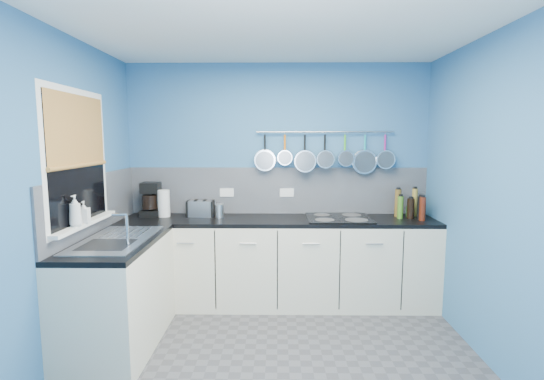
{
  "coord_description": "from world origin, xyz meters",
  "views": [
    {
      "loc": [
        -0.0,
        -2.87,
        1.71
      ],
      "look_at": [
        -0.05,
        0.75,
        1.25
      ],
      "focal_mm": 26.78,
      "sensor_mm": 36.0,
      "label": 1
    }
  ],
  "objects_px": {
    "soap_bottle_b": "(84,212)",
    "canister": "(219,211)",
    "toaster": "(201,208)",
    "coffee_maker": "(151,199)",
    "paper_towel": "(164,203)",
    "soap_bottle_a": "(75,211)",
    "hob": "(339,218)"
  },
  "relations": [
    {
      "from": "coffee_maker",
      "to": "canister",
      "type": "distance_m",
      "value": 0.74
    },
    {
      "from": "toaster",
      "to": "hob",
      "type": "bearing_deg",
      "value": 3.53
    },
    {
      "from": "soap_bottle_b",
      "to": "paper_towel",
      "type": "bearing_deg",
      "value": 71.42
    },
    {
      "from": "toaster",
      "to": "soap_bottle_b",
      "type": "bearing_deg",
      "value": -117.58
    },
    {
      "from": "paper_towel",
      "to": "toaster",
      "type": "bearing_deg",
      "value": 2.58
    },
    {
      "from": "soap_bottle_b",
      "to": "canister",
      "type": "relative_size",
      "value": 1.24
    },
    {
      "from": "coffee_maker",
      "to": "canister",
      "type": "bearing_deg",
      "value": -8.76
    },
    {
      "from": "soap_bottle_b",
      "to": "paper_towel",
      "type": "xyz_separation_m",
      "value": [
        0.34,
        1.03,
        -0.1
      ]
    },
    {
      "from": "canister",
      "to": "hob",
      "type": "relative_size",
      "value": 0.21
    },
    {
      "from": "hob",
      "to": "paper_towel",
      "type": "bearing_deg",
      "value": 177.62
    },
    {
      "from": "soap_bottle_a",
      "to": "coffee_maker",
      "type": "distance_m",
      "value": 1.22
    },
    {
      "from": "soap_bottle_b",
      "to": "soap_bottle_a",
      "type": "bearing_deg",
      "value": -90.0
    },
    {
      "from": "toaster",
      "to": "canister",
      "type": "bearing_deg",
      "value": -5.83
    },
    {
      "from": "toaster",
      "to": "canister",
      "type": "xyz_separation_m",
      "value": [
        0.2,
        -0.05,
        -0.01
      ]
    },
    {
      "from": "soap_bottle_a",
      "to": "hob",
      "type": "relative_size",
      "value": 0.37
    },
    {
      "from": "soap_bottle_b",
      "to": "canister",
      "type": "xyz_separation_m",
      "value": [
        0.93,
        1.0,
        -0.17
      ]
    },
    {
      "from": "canister",
      "to": "hob",
      "type": "bearing_deg",
      "value": -2.11
    },
    {
      "from": "soap_bottle_b",
      "to": "hob",
      "type": "relative_size",
      "value": 0.26
    },
    {
      "from": "soap_bottle_b",
      "to": "coffee_maker",
      "type": "xyz_separation_m",
      "value": [
        0.2,
        1.06,
        -0.06
      ]
    },
    {
      "from": "canister",
      "to": "hob",
      "type": "distance_m",
      "value": 1.23
    },
    {
      "from": "paper_towel",
      "to": "canister",
      "type": "distance_m",
      "value": 0.59
    },
    {
      "from": "coffee_maker",
      "to": "hob",
      "type": "xyz_separation_m",
      "value": [
        1.96,
        -0.11,
        -0.17
      ]
    },
    {
      "from": "canister",
      "to": "soap_bottle_b",
      "type": "bearing_deg",
      "value": -132.96
    },
    {
      "from": "coffee_maker",
      "to": "canister",
      "type": "relative_size",
      "value": 2.55
    },
    {
      "from": "soap_bottle_a",
      "to": "toaster",
      "type": "xyz_separation_m",
      "value": [
        0.72,
        1.18,
        -0.19
      ]
    },
    {
      "from": "paper_towel",
      "to": "toaster",
      "type": "relative_size",
      "value": 1.07
    },
    {
      "from": "soap_bottle_a",
      "to": "soap_bottle_b",
      "type": "height_order",
      "value": "soap_bottle_a"
    },
    {
      "from": "soap_bottle_b",
      "to": "coffee_maker",
      "type": "distance_m",
      "value": 1.08
    },
    {
      "from": "paper_towel",
      "to": "coffee_maker",
      "type": "bearing_deg",
      "value": 166.2
    },
    {
      "from": "coffee_maker",
      "to": "paper_towel",
      "type": "bearing_deg",
      "value": -17.36
    },
    {
      "from": "soap_bottle_b",
      "to": "toaster",
      "type": "bearing_deg",
      "value": 55.2
    },
    {
      "from": "toaster",
      "to": "canister",
      "type": "height_order",
      "value": "toaster"
    }
  ]
}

